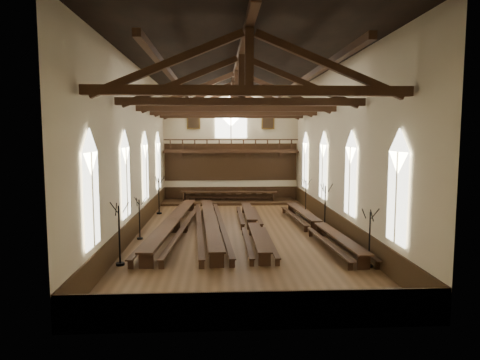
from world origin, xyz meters
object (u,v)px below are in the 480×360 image
object	(u,v)px
dais	(229,202)
refectory_row_d	(318,225)
refectory_row_a	(174,222)
high_table	(229,193)
candelabrum_right_mid	(325,215)
candelabrum_right_far	(306,202)
candelabrum_left_mid	(140,227)
candelabrum_right_near	(369,250)
refectory_row_b	(210,222)
candelabrum_left_near	(120,246)
refectory_row_c	(253,224)
candelabrum_left_far	(159,202)

from	to	relation	value
dais	refectory_row_d	bearing A→B (deg)	-67.29
refectory_row_a	high_table	xyz separation A→B (m)	(3.55, 11.07, 0.27)
candelabrum_right_mid	candelabrum_right_far	distance (m)	5.94
refectory_row_a	dais	bearing A→B (deg)	72.22
dais	candelabrum_left_mid	size ratio (longest dim) A/B	4.77
candelabrum_right_near	refectory_row_a	bearing A→B (deg)	141.55
candelabrum_right_near	candelabrum_right_mid	xyz separation A→B (m)	(-0.00, 7.96, 0.07)
dais	refectory_row_a	bearing A→B (deg)	-107.78
refectory_row_b	candelabrum_left_near	bearing A→B (deg)	-121.03
refectory_row_d	candelabrum_left_near	world-z (taller)	candelabrum_left_near
refectory_row_b	candelabrum_right_mid	xyz separation A→B (m)	(7.18, 0.62, 0.27)
refectory_row_a	high_table	distance (m)	11.63
high_table	candelabrum_left_near	world-z (taller)	candelabrum_left_near
refectory_row_c	high_table	world-z (taller)	high_table
candelabrum_right_near	candelabrum_left_far	bearing A→B (deg)	129.43
refectory_row_c	candelabrum_right_mid	xyz separation A→B (m)	(4.61, 0.90, 0.36)
refectory_row_a	dais	world-z (taller)	refectory_row_a
dais	candelabrum_left_mid	xyz separation A→B (m)	(-5.30, -12.80, 0.62)
refectory_row_b	candelabrum_right_near	bearing A→B (deg)	-45.63
high_table	candelabrum_right_mid	size ratio (longest dim) A/B	2.94
refectory_row_a	dais	size ratio (longest dim) A/B	1.33
high_table	candelabrum_left_far	xyz separation A→B (m)	(-5.30, -4.99, -0.01)
refectory_row_d	candelabrum_left_far	world-z (taller)	candelabrum_left_far
refectory_row_d	candelabrum_left_far	bearing A→B (deg)	145.79
dais	candelabrum_left_mid	distance (m)	13.87
high_table	candelabrum_right_near	size ratio (longest dim) A/B	3.19
refectory_row_d	candelabrum_left_mid	bearing A→B (deg)	-175.66
refectory_row_b	refectory_row_c	distance (m)	2.59
refectory_row_d	candelabrum_left_near	distance (m)	11.78
candelabrum_right_far	candelabrum_left_near	bearing A→B (deg)	-130.33
refectory_row_a	refectory_row_c	size ratio (longest dim) A/B	1.09
refectory_row_c	candelabrum_left_far	distance (m)	9.15
candelabrum_left_far	candelabrum_right_mid	bearing A→B (deg)	-26.50
candelabrum_right_mid	candelabrum_right_far	size ratio (longest dim) A/B	1.13
refectory_row_a	candelabrum_right_far	world-z (taller)	candelabrum_right_far
candelabrum_left_mid	refectory_row_c	bearing A→B (deg)	11.91
candelabrum_left_far	candelabrum_right_mid	xyz separation A→B (m)	(11.10, -5.53, 0.00)
candelabrum_right_near	refectory_row_c	bearing A→B (deg)	123.12
high_table	refectory_row_a	bearing A→B (deg)	-107.78
candelabrum_left_mid	candelabrum_right_near	world-z (taller)	candelabrum_right_near
refectory_row_c	refectory_row_d	distance (m)	3.88
refectory_row_d	candelabrum_right_near	distance (m)	6.52
refectory_row_b	candelabrum_right_mid	world-z (taller)	candelabrum_right_mid
refectory_row_a	candelabrum_left_far	world-z (taller)	candelabrum_left_far
refectory_row_a	candelabrum_right_mid	xyz separation A→B (m)	(9.35, 0.54, 0.27)
candelabrum_right_near	candelabrum_right_mid	world-z (taller)	candelabrum_right_mid
refectory_row_b	candelabrum_left_far	distance (m)	7.30
refectory_row_b	candelabrum_right_mid	bearing A→B (deg)	4.94
refectory_row_d	candelabrum_right_near	world-z (taller)	candelabrum_right_near
refectory_row_d	refectory_row_a	bearing A→B (deg)	173.69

